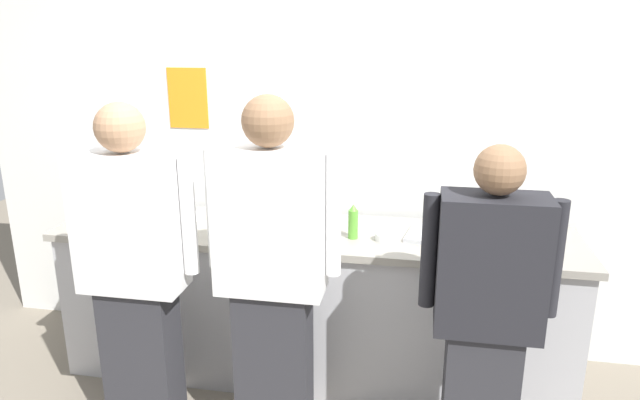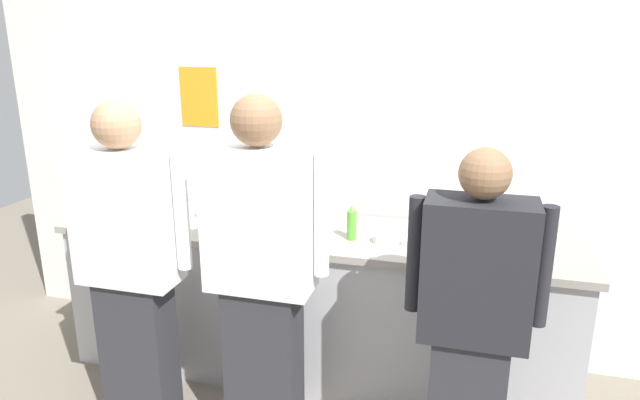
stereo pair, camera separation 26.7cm
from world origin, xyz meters
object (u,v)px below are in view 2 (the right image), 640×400
at_px(chef_center, 261,271).
at_px(chef_far_right, 473,321).
at_px(ramekin_yellow_sauce, 382,238).
at_px(ramekin_green_sauce, 203,213).
at_px(chef_near_left, 131,265).
at_px(mixing_bowl_steel, 286,216).
at_px(ramekin_orange_sauce, 518,235).
at_px(squeeze_bottle_secondary, 352,223).
at_px(deli_cup, 251,207).
at_px(squeeze_bottle_primary, 237,210).
at_px(sheet_tray, 456,242).
at_px(plate_stack_front, 131,211).

bearing_deg(chef_center, chef_far_right, -2.73).
distance_m(ramekin_yellow_sauce, ramekin_green_sauce, 1.15).
xyz_separation_m(chef_near_left, mixing_bowl_steel, (0.54, 0.75, 0.06)).
distance_m(ramekin_green_sauce, ramekin_orange_sauce, 1.84).
relative_size(mixing_bowl_steel, squeeze_bottle_secondary, 1.92).
height_order(chef_near_left, squeeze_bottle_secondary, chef_near_left).
relative_size(mixing_bowl_steel, deli_cup, 4.03).
bearing_deg(ramekin_yellow_sauce, squeeze_bottle_secondary, 178.13).
relative_size(squeeze_bottle_secondary, deli_cup, 2.10).
relative_size(squeeze_bottle_primary, ramekin_yellow_sauce, 2.03).
xyz_separation_m(chef_center, mixing_bowl_steel, (-0.12, 0.69, 0.04)).
bearing_deg(sheet_tray, ramekin_yellow_sauce, -167.52).
relative_size(chef_far_right, ramekin_green_sauce, 17.42).
distance_m(sheet_tray, squeeze_bottle_primary, 1.25).
bearing_deg(squeeze_bottle_primary, plate_stack_front, -178.14).
height_order(mixing_bowl_steel, squeeze_bottle_secondary, squeeze_bottle_secondary).
height_order(plate_stack_front, squeeze_bottle_primary, squeeze_bottle_primary).
bearing_deg(ramekin_orange_sauce, mixing_bowl_steel, -174.02).
distance_m(mixing_bowl_steel, ramekin_yellow_sauce, 0.60).
distance_m(chef_far_right, sheet_tray, 0.71).
distance_m(ramekin_yellow_sauce, ramekin_orange_sauce, 0.75).
xyz_separation_m(chef_near_left, sheet_tray, (1.52, 0.71, 0.02)).
bearing_deg(mixing_bowl_steel, deli_cup, 152.25).
bearing_deg(sheet_tray, squeeze_bottle_primary, -178.23).
distance_m(chef_far_right, ramekin_orange_sauce, 0.91).
height_order(mixing_bowl_steel, ramekin_yellow_sauce, mixing_bowl_steel).
distance_m(squeeze_bottle_primary, ramekin_yellow_sauce, 0.87).
bearing_deg(chef_center, mixing_bowl_steel, 99.45).
height_order(chef_far_right, sheet_tray, chef_far_right).
bearing_deg(sheet_tray, ramekin_orange_sauce, 28.68).
distance_m(chef_center, ramekin_green_sauce, 0.99).
xyz_separation_m(sheet_tray, ramekin_yellow_sauce, (-0.38, -0.08, 0.01)).
relative_size(plate_stack_front, sheet_tray, 0.38).
bearing_deg(ramekin_green_sauce, chef_center, -47.78).
height_order(chef_center, ramekin_orange_sauce, chef_center).
distance_m(chef_near_left, squeeze_bottle_primary, 0.73).
xyz_separation_m(mixing_bowl_steel, ramekin_orange_sauce, (1.30, 0.14, -0.04)).
bearing_deg(plate_stack_front, ramekin_orange_sauce, 6.00).
bearing_deg(chef_near_left, chef_center, 4.56).
bearing_deg(chef_near_left, squeeze_bottle_secondary, 33.05).
height_order(chef_near_left, mixing_bowl_steel, chef_near_left).
bearing_deg(chef_near_left, deli_cup, 73.53).
xyz_separation_m(squeeze_bottle_primary, ramekin_orange_sauce, (1.57, 0.21, -0.07)).
bearing_deg(chef_far_right, chef_near_left, -179.76).
distance_m(sheet_tray, squeeze_bottle_secondary, 0.57).
relative_size(chef_near_left, chef_center, 0.98).
xyz_separation_m(chef_center, plate_stack_front, (-1.08, 0.59, 0.02)).
relative_size(chef_near_left, plate_stack_front, 8.69).
bearing_deg(squeeze_bottle_secondary, chef_center, -117.86).
distance_m(chef_far_right, plate_stack_front, 2.14).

